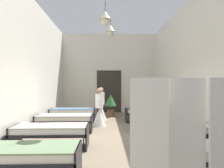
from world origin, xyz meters
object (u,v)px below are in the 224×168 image
bed_right_row_3 (147,111)px  bed_right_row_0 (211,152)px  bed_left_row_1 (51,130)px  nurse_mid_aisle (99,112)px  bed_left_row_2 (65,119)px  potted_plant (111,103)px  bed_left_row_3 (73,112)px  nurse_near_aisle (101,108)px  bed_left_row_0 (23,154)px  bed_right_row_2 (158,118)px  bed_right_row_1 (176,130)px  privacy_screen (187,156)px

bed_right_row_3 → bed_right_row_0: bearing=-90.0°
bed_left_row_1 → bed_right_row_3: 4.99m
bed_left_row_1 → nurse_mid_aisle: nurse_mid_aisle is taller
bed_right_row_0 → bed_left_row_1: bearing=149.5°
bed_left_row_1 → bed_left_row_2: (0.00, 1.90, 0.00)m
bed_right_row_3 → nurse_mid_aisle: bearing=-154.4°
bed_right_row_0 → potted_plant: size_ratio=1.72×
bed_left_row_2 → bed_right_row_3: same height
bed_right_row_0 → bed_right_row_3: same height
bed_right_row_0 → bed_left_row_3: same height
bed_left_row_2 → nurse_near_aisle: size_ratio=1.28×
nurse_mid_aisle → bed_left_row_1: bearing=45.4°
bed_left_row_0 → bed_left_row_2: (0.00, 3.80, 0.00)m
bed_left_row_1 → nurse_mid_aisle: size_ratio=1.28×
bed_left_row_3 → bed_right_row_3: size_ratio=1.00×
bed_right_row_2 → bed_right_row_3: bearing=90.0°
bed_right_row_2 → bed_left_row_2: bearing=180.0°
nurse_near_aisle → bed_right_row_1: bearing=-132.2°
bed_right_row_2 → nurse_mid_aisle: bearing=156.2°
bed_right_row_3 → bed_left_row_0: bearing=-119.5°
nurse_mid_aisle → privacy_screen: size_ratio=0.87×
bed_left_row_0 → bed_left_row_1: same height
bed_right_row_2 → nurse_near_aisle: 3.06m
bed_left_row_1 → bed_right_row_1: size_ratio=1.00×
bed_left_row_1 → bed_left_row_3: size_ratio=1.00×
bed_left_row_2 → bed_right_row_2: same height
bed_right_row_0 → bed_left_row_3: bearing=119.5°
bed_right_row_1 → nurse_near_aisle: size_ratio=1.28×
bed_left_row_0 → bed_left_row_3: bearing=90.0°
bed_left_row_2 → bed_right_row_3: bearing=30.5°
bed_right_row_1 → bed_left_row_3: (-3.23, 3.80, 0.00)m
bed_left_row_0 → nurse_mid_aisle: size_ratio=1.28×
bed_right_row_3 → nurse_near_aisle: bearing=169.0°
bed_left_row_3 → bed_right_row_3: (3.23, 0.00, 0.00)m
privacy_screen → bed_right_row_2: bearing=85.0°
potted_plant → bed_right_row_3: bearing=-42.1°
bed_right_row_0 → nurse_mid_aisle: 5.15m
nurse_mid_aisle → bed_right_row_3: bearing=-176.5°
nurse_mid_aisle → bed_left_row_0: bearing=54.0°
bed_left_row_2 → nurse_near_aisle: (1.21, 2.29, 0.09)m
bed_left_row_0 → bed_right_row_2: same height
bed_left_row_1 → nurse_mid_aisle: bearing=67.5°
bed_left_row_2 → bed_left_row_3: bearing=90.0°
privacy_screen → bed_left_row_0: bearing=153.6°
bed_right_row_2 → potted_plant: 3.68m
privacy_screen → bed_left_row_3: bearing=113.1°
bed_right_row_3 → potted_plant: size_ratio=1.72×
bed_right_row_1 → privacy_screen: privacy_screen is taller
bed_left_row_1 → nurse_near_aisle: nurse_near_aisle is taller
bed_right_row_1 → nurse_mid_aisle: bearing=126.3°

